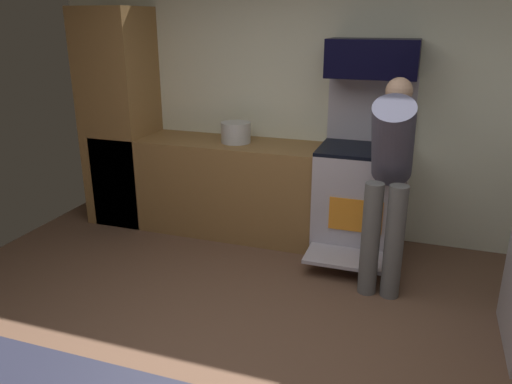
% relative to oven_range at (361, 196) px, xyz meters
% --- Properties ---
extents(ground_plane, '(5.20, 4.80, 0.02)m').
position_rel_oven_range_xyz_m(ground_plane, '(-0.52, -1.97, -0.52)').
color(ground_plane, brown).
extents(wall_back, '(5.20, 0.12, 2.60)m').
position_rel_oven_range_xyz_m(wall_back, '(-0.52, 0.37, 0.79)').
color(wall_back, silver).
rests_on(wall_back, ground).
extents(lower_cabinet_run, '(2.40, 0.60, 0.90)m').
position_rel_oven_range_xyz_m(lower_cabinet_run, '(-1.42, 0.01, -0.06)').
color(lower_cabinet_run, olive).
rests_on(lower_cabinet_run, ground).
extents(cabinet_column, '(0.60, 0.60, 2.10)m').
position_rel_oven_range_xyz_m(cabinet_column, '(-2.42, 0.01, 0.54)').
color(cabinet_column, olive).
rests_on(cabinet_column, ground).
extents(oven_range, '(0.76, 1.01, 1.53)m').
position_rel_oven_range_xyz_m(oven_range, '(0.00, 0.00, 0.00)').
color(oven_range, '#B8B2BE').
rests_on(oven_range, ground).
extents(microwave, '(0.74, 0.38, 0.31)m').
position_rel_oven_range_xyz_m(microwave, '(0.00, 0.09, 1.17)').
color(microwave, black).
rests_on(microwave, oven_range).
extents(person_cook, '(0.31, 0.62, 1.59)m').
position_rel_oven_range_xyz_m(person_cook, '(0.26, -0.62, 0.42)').
color(person_cook, '#5F5F5F').
rests_on(person_cook, ground).
extents(stock_pot, '(0.28, 0.28, 0.19)m').
position_rel_oven_range_xyz_m(stock_pot, '(-1.19, 0.01, 0.48)').
color(stock_pot, silver).
rests_on(stock_pot, lower_cabinet_run).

